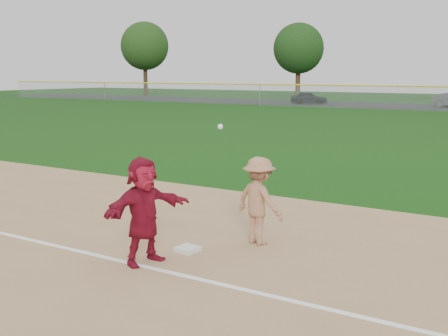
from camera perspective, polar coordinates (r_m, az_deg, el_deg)
The scene contains 8 objects.
ground at distance 9.77m, azimuth -4.72°, elevation -8.81°, with size 160.00×160.00×0.00m, color #113F0C.
foul_line at distance 9.17m, azimuth -7.75°, elevation -9.95°, with size 60.00×0.10×0.01m, color white.
first_base at distance 9.87m, azimuth -3.75°, elevation -8.23°, with size 0.36×0.36×0.08m, color silver.
base_runner at distance 9.16m, azimuth -8.18°, elevation -4.29°, with size 1.63×0.52×1.75m, color maroon.
car_left at distance 56.85m, azimuth 8.64°, elevation 7.07°, with size 1.45×3.60×1.23m, color black.
first_base_play at distance 10.13m, azimuth 3.58°, elevation -3.33°, with size 1.14×1.04×2.20m.
tree_0 at distance 77.45m, azimuth -8.06°, elevation 12.16°, with size 6.40×6.40×9.81m.
tree_1 at distance 66.46m, azimuth 7.59°, elevation 11.94°, with size 5.80×5.80×8.75m.
Camera 1 is at (5.56, -7.41, 3.09)m, focal length 45.00 mm.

